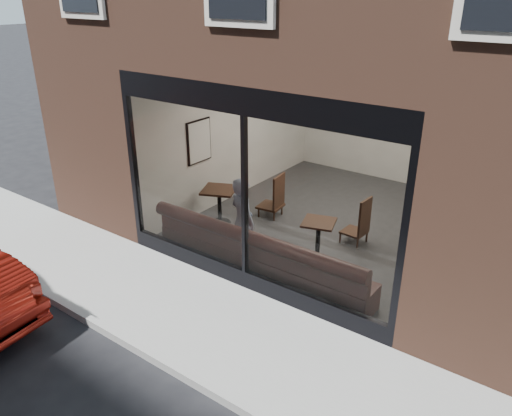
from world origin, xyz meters
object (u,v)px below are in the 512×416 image
Objects in this scene: cafe_table_left at (219,190)px; cafe_chair_left at (270,206)px; cafe_table_right at (319,222)px; banquette at (260,264)px; person at (242,221)px; cafe_chair_right at (354,232)px.

cafe_chair_left is at bearing 54.35° from cafe_table_left.
cafe_table_left is 2.34m from cafe_table_right.
banquette is 6.26× the size of cafe_table_left.
cafe_table_left is at bearing 147.87° from banquette.
cafe_table_right is at bearing -122.29° from person.
cafe_chair_left is at bearing -49.66° from person.
cafe_table_left is at bearing 47.43° from cafe_chair_left.
banquette is at bearing 72.54° from cafe_chair_right.
cafe_chair_left is at bearing 149.14° from cafe_table_right.
banquette is at bearing -116.54° from cafe_table_right.
cafe_chair_left is at bearing 1.36° from cafe_chair_right.
person is at bearing 157.56° from banquette.
cafe_table_right reaches higher than banquette.
banquette is 2.56× the size of person.
cafe_chair_right is at bearing -105.81° from person.
cafe_chair_right is (2.57, 0.82, -0.50)m from cafe_table_left.
person is 3.33× the size of cafe_chair_left.
cafe_chair_left is (0.63, 0.88, -0.50)m from cafe_table_left.
banquette is 1.25m from cafe_table_right.
person is 2.23m from cafe_chair_right.
cafe_table_left reaches higher than cafe_chair_left.
cafe_table_right is at bearing -3.28° from cafe_table_left.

